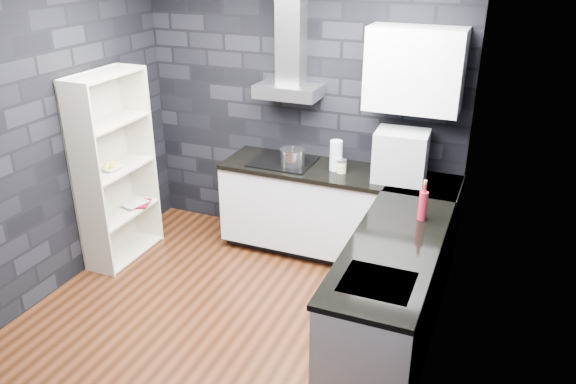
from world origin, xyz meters
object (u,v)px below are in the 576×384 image
Objects in this scene: appliance_garage at (401,156)px; red_bottle at (423,206)px; fruit_bowl at (111,168)px; glass_vase at (336,155)px; bookshelf at (115,169)px; pot at (293,158)px; utensil_crock at (377,168)px; storage_jar at (341,167)px.

appliance_garage reaches higher than red_bottle.
glass_vase is at bearing 23.44° from fruit_bowl.
glass_vase reaches higher than red_bottle.
bookshelf is at bearing 90.00° from fruit_bowl.
bookshelf is at bearing -166.19° from appliance_garage.
pot is 1.01m from appliance_garage.
storage_jar is at bearing -169.77° from utensil_crock.
bookshelf is at bearing -161.10° from utensil_crock.
glass_vase is 0.60m from appliance_garage.
bookshelf reaches higher than pot.
glass_vase is 0.63× the size of appliance_garage.
bookshelf is (-1.97, -0.72, -0.05)m from storage_jar.
bookshelf reaches higher than glass_vase.
bookshelf is 0.07m from fruit_bowl.
appliance_garage is at bearing -1.82° from glass_vase.
bookshelf is at bearing -159.79° from storage_jar.
pot reaches higher than storage_jar.
red_bottle is at bearing -38.78° from storage_jar.
glass_vase is 1.17m from red_bottle.
glass_vase is at bearing 6.48° from pot.
red_bottle is 2.82m from bookshelf.
red_bottle is at bearing 1.91° from fruit_bowl.
storage_jar is 0.55m from appliance_garage.
glass_vase is 0.39m from utensil_crock.
appliance_garage is at bearing 2.74° from storage_jar.
appliance_garage is 2.31× the size of fruit_bowl.
red_bottle is at bearing -68.26° from appliance_garage.
bookshelf is (-1.49, -0.72, -0.08)m from pot.
red_bottle is 0.13× the size of bookshelf.
fruit_bowl is (-2.82, -0.09, -0.08)m from red_bottle.
pot is 1.66m from bookshelf.
bookshelf is (-2.49, -0.75, -0.22)m from appliance_garage.
red_bottle is at bearing 7.90° from bookshelf.
appliance_garage reaches higher than pot.
appliance_garage reaches higher than fruit_bowl.
pot is at bearing 32.96° from bookshelf.
storage_jar is 1.09m from red_bottle.
storage_jar reaches higher than fruit_bowl.
bookshelf is 9.31× the size of fruit_bowl.
appliance_garage is 1.98× the size of red_bottle.
pot is 0.42m from glass_vase.
appliance_garage reaches higher than glass_vase.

